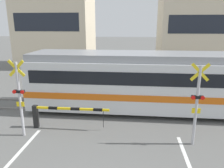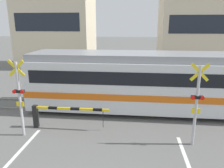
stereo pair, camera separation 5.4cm
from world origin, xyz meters
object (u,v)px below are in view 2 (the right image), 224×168
(crossing_barrier_far, at_px, (154,84))
(crossing_signal_right, at_px, (197,102))
(commuter_train, at_px, (207,82))
(crossing_signal_left, at_px, (19,95))
(pedestrian, at_px, (111,72))
(crossing_barrier_near, at_px, (54,113))

(crossing_barrier_far, bearing_deg, crossing_signal_right, -80.49)
(commuter_train, xyz_separation_m, crossing_signal_left, (-8.38, -3.47, 0.11))
(commuter_train, relative_size, pedestrian, 10.60)
(crossing_signal_right, bearing_deg, crossing_barrier_near, 172.30)
(commuter_train, bearing_deg, crossing_barrier_far, 131.15)
(crossing_barrier_near, xyz_separation_m, crossing_signal_right, (5.89, -0.80, 1.05))
(commuter_train, distance_m, crossing_barrier_far, 3.90)
(crossing_signal_right, bearing_deg, crossing_barrier_far, 99.51)
(crossing_signal_left, bearing_deg, crossing_barrier_far, 47.03)
(commuter_train, xyz_separation_m, crossing_barrier_near, (-7.32, -2.68, -0.94))
(crossing_signal_left, distance_m, crossing_signal_right, 6.95)
(commuter_train, bearing_deg, crossing_barrier_near, -159.90)
(crossing_signal_right, xyz_separation_m, pedestrian, (-4.13, 8.35, -0.76))
(crossing_barrier_far, distance_m, crossing_signal_left, 8.70)
(pedestrian, bearing_deg, commuter_train, -41.26)
(crossing_signal_right, height_order, pedestrian, crossing_signal_right)
(crossing_signal_left, bearing_deg, crossing_barrier_near, 36.94)
(crossing_barrier_near, bearing_deg, crossing_barrier_far, 48.84)
(crossing_barrier_near, bearing_deg, commuter_train, 20.10)
(crossing_barrier_far, bearing_deg, crossing_barrier_near, -131.16)
(crossing_barrier_near, relative_size, pedestrian, 1.96)
(crossing_barrier_far, xyz_separation_m, pedestrian, (-3.07, 2.03, 0.28))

